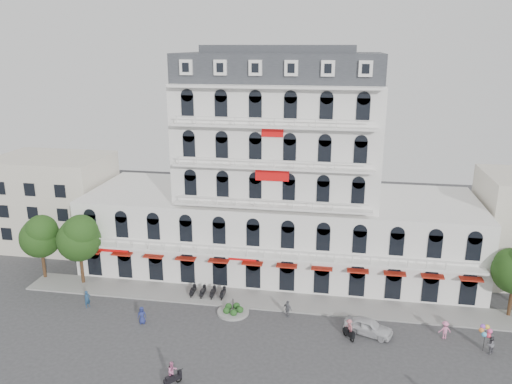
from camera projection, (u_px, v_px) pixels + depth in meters
The scene contains 16 objects.
ground at pixel (252, 351), 43.80m from camera, with size 120.00×120.00×0.00m, color #38383A.
sidewalk at pixel (267, 300), 52.28m from camera, with size 53.00×4.00×0.16m, color gray.
main_building at pixel (279, 187), 57.97m from camera, with size 45.00×15.00×25.80m.
flank_building_west at pixel (55, 201), 65.83m from camera, with size 14.00×10.00×12.00m, color beige.
traffic_island at pixel (233, 311), 49.88m from camera, with size 3.20×3.20×1.60m.
parked_scooter_row at pixel (208, 297), 53.14m from camera, with size 4.40×1.80×1.10m, color black, non-canonical shape.
tree_west_outer at pixel (40, 235), 55.89m from camera, with size 4.50×4.48×7.76m.
tree_west_inner at pixel (79, 236), 54.52m from camera, with size 4.76×4.76×8.25m.
parked_car at pixel (368, 327), 46.17m from camera, with size 1.79×4.45×1.52m, color silver.
rider_southwest at pixel (172, 373), 39.11m from camera, with size 1.23×1.38×2.13m.
rider_center at pixel (349, 329), 45.34m from camera, with size 1.12×1.48×1.98m.
pedestrian_left at pixel (142, 315), 47.90m from camera, with size 0.85×0.55×1.73m, color navy.
pedestrian_mid at pixel (288, 309), 49.04m from camera, with size 1.02×0.43×1.74m, color #5C5D64.
pedestrian_right at pixel (445, 330), 45.42m from camera, with size 1.13×0.65×1.74m, color pink.
pedestrian_far at pixel (87, 299), 50.82m from camera, with size 0.67×0.44×1.83m, color navy.
balloon_vendor at pixel (489, 340), 43.20m from camera, with size 1.54×1.41×2.45m.
Camera 1 is at (6.74, -37.41, 25.86)m, focal length 35.00 mm.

